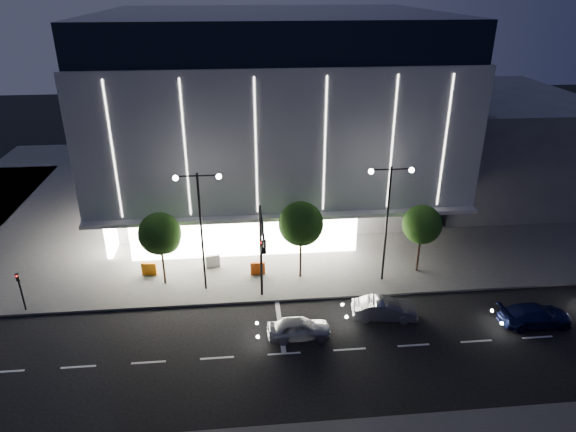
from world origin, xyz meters
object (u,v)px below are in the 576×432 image
(tree_mid, at_px, (301,226))
(barrier_a, at_px, (149,269))
(street_lamp_west, at_px, (200,215))
(ped_signal_far, at_px, (20,288))
(tree_right, at_px, (422,226))
(tree_left, at_px, (160,236))
(barrier_c, at_px, (258,268))
(car_lead, at_px, (299,328))
(car_second, at_px, (384,309))
(traffic_mast, at_px, (262,243))
(street_lamp_east, at_px, (388,208))
(car_third, at_px, (535,315))
(barrier_b, at_px, (213,261))

(tree_mid, xyz_separation_m, barrier_a, (-11.35, 1.31, -3.68))
(street_lamp_west, height_order, barrier_a, street_lamp_west)
(ped_signal_far, distance_m, tree_mid, 19.35)
(tree_right, height_order, barrier_a, tree_right)
(tree_left, bearing_deg, barrier_c, 5.05)
(car_lead, bearing_deg, car_second, -77.32)
(tree_right, height_order, car_second, tree_right)
(tree_left, xyz_separation_m, barrier_c, (6.81, 0.60, -3.38))
(traffic_mast, distance_m, street_lamp_west, 4.89)
(street_lamp_east, height_order, car_third, street_lamp_east)
(street_lamp_east, bearing_deg, traffic_mast, -163.52)
(street_lamp_east, xyz_separation_m, car_third, (8.48, -6.17, -5.27))
(ped_signal_far, xyz_separation_m, car_third, (33.48, -4.66, -1.20))
(street_lamp_west, xyz_separation_m, barrier_c, (3.84, 1.62, -5.31))
(tree_left, relative_size, barrier_a, 5.20)
(tree_left, bearing_deg, tree_right, -0.00)
(street_lamp_west, height_order, car_lead, street_lamp_west)
(tree_mid, bearing_deg, car_third, -26.44)
(traffic_mast, distance_m, ped_signal_far, 16.35)
(car_lead, height_order, barrier_c, car_lead)
(tree_left, distance_m, car_lead, 11.94)
(ped_signal_far, bearing_deg, barrier_b, 20.11)
(tree_mid, bearing_deg, street_lamp_west, -171.74)
(car_lead, bearing_deg, tree_right, -56.05)
(ped_signal_far, bearing_deg, barrier_a, 26.51)
(tree_right, distance_m, barrier_b, 16.08)
(car_lead, bearing_deg, barrier_c, 15.14)
(street_lamp_west, bearing_deg, tree_left, 161.06)
(street_lamp_east, xyz_separation_m, ped_signal_far, (-25.00, -1.50, -4.07))
(car_lead, distance_m, barrier_c, 7.95)
(car_second, height_order, barrier_c, car_second)
(street_lamp_west, xyz_separation_m, tree_right, (16.03, 1.02, -2.07))
(tree_right, relative_size, barrier_b, 5.01)
(traffic_mast, xyz_separation_m, street_lamp_west, (-4.00, 2.66, 0.93))
(ped_signal_far, height_order, car_lead, ped_signal_far)
(traffic_mast, distance_m, barrier_a, 10.64)
(traffic_mast, relative_size, barrier_b, 6.43)
(traffic_mast, height_order, car_lead, traffic_mast)
(barrier_b, bearing_deg, car_second, -44.69)
(street_lamp_east, height_order, ped_signal_far, street_lamp_east)
(ped_signal_far, distance_m, barrier_b, 13.27)
(traffic_mast, bearing_deg, car_third, -11.34)
(street_lamp_east, bearing_deg, ped_signal_far, -176.56)
(traffic_mast, xyz_separation_m, barrier_a, (-8.32, 4.99, -4.38))
(tree_left, bearing_deg, barrier_a, 135.91)
(street_lamp_east, xyz_separation_m, barrier_c, (-9.16, 1.62, -5.31))
(tree_mid, xyz_separation_m, barrier_c, (-3.19, 0.60, -3.68))
(car_third, bearing_deg, car_second, 80.41)
(street_lamp_east, bearing_deg, car_second, -103.47)
(tree_left, xyz_separation_m, barrier_b, (3.38, 2.02, -3.38))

